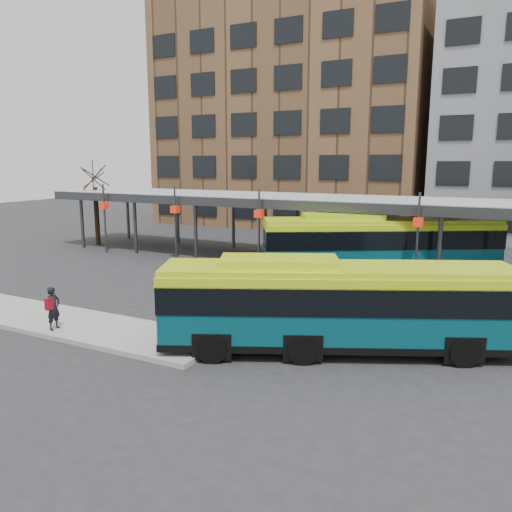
{
  "coord_description": "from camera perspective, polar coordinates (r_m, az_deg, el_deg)",
  "views": [
    {
      "loc": [
        9.98,
        -16.37,
        6.34
      ],
      "look_at": [
        -0.75,
        4.85,
        1.8
      ],
      "focal_mm": 35.0,
      "sensor_mm": 36.0,
      "label": 1
    }
  ],
  "objects": [
    {
      "name": "ground",
      "position": [
        20.19,
        -4.36,
        -7.52
      ],
      "size": [
        120.0,
        120.0,
        0.0
      ],
      "primitive_type": "plane",
      "color": "#28282B",
      "rests_on": "ground"
    },
    {
      "name": "bus_front",
      "position": [
        16.9,
        9.04,
        -5.36
      ],
      "size": [
        11.62,
        7.09,
        3.21
      ],
      "rotation": [
        0.0,
        0.0,
        0.43
      ],
      "color": "#074450",
      "rests_on": "ground"
    },
    {
      "name": "tree",
      "position": [
        40.04,
        -17.76,
        4.7
      ],
      "size": [
        1.64,
        1.64,
        5.6
      ],
      "color": "black",
      "rests_on": "ground"
    },
    {
      "name": "canopy",
      "position": [
        31.01,
        7.9,
        6.21
      ],
      "size": [
        40.0,
        6.53,
        4.8
      ],
      "color": "#999B9E",
      "rests_on": "ground"
    },
    {
      "name": "pedestrian",
      "position": [
        19.97,
        -22.16,
        -5.52
      ],
      "size": [
        0.43,
        0.64,
        1.62
      ],
      "rotation": [
        0.0,
        0.0,
        1.64
      ],
      "color": "black",
      "rests_on": "boarding_island"
    },
    {
      "name": "building_brick",
      "position": [
        52.54,
        4.53,
        15.87
      ],
      "size": [
        26.0,
        14.0,
        22.0
      ],
      "primitive_type": "cube",
      "color": "brown",
      "rests_on": "ground"
    },
    {
      "name": "bus_rear",
      "position": [
        28.35,
        13.87,
        1.35
      ],
      "size": [
        12.46,
        8.69,
        3.53
      ],
      "rotation": [
        0.0,
        0.0,
        0.52
      ],
      "color": "#074450",
      "rests_on": "ground"
    },
    {
      "name": "boarding_island",
      "position": [
        21.39,
        -21.5,
        -6.96
      ],
      "size": [
        14.0,
        3.0,
        0.18
      ],
      "primitive_type": "cube",
      "color": "gray",
      "rests_on": "ground"
    }
  ]
}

